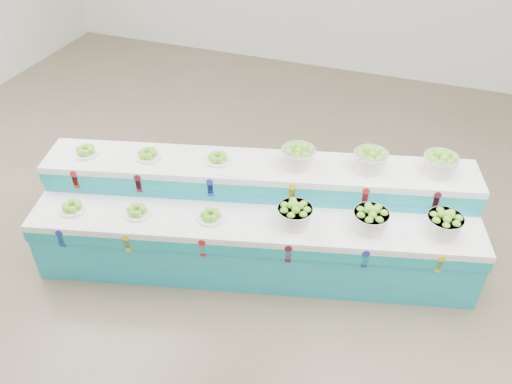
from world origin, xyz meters
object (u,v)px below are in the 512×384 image
Objects in this scene: plate_upper_mid at (147,154)px; basket_upper_right at (440,163)px; display_stand at (256,220)px; basket_lower_left at (295,214)px.

plate_upper_mid is 2.91m from basket_upper_right.
plate_upper_mid is at bearing -165.66° from basket_upper_right.
display_stand is 1.90m from basket_upper_right.
plate_upper_mid reaches higher than display_stand.
basket_lower_left is 1.00× the size of basket_upper_right.
plate_upper_mid is 0.75× the size of basket_upper_right.
basket_upper_right is at bearing 36.00° from basket_lower_left.
basket_lower_left is 1.51m from basket_upper_right.
basket_lower_left is at bearing -5.30° from plate_upper_mid.
display_stand is 0.58m from basket_lower_left.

